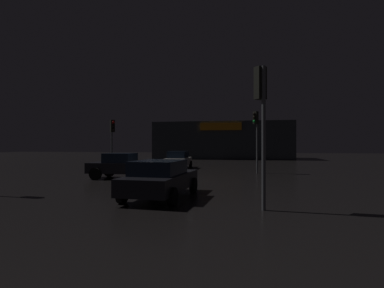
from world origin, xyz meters
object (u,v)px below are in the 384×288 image
at_px(traffic_signal_main, 112,134).
at_px(car_crossing, 178,160).
at_px(car_far, 122,166).
at_px(traffic_signal_opposite, 261,105).
at_px(traffic_signal_cross_left, 256,127).
at_px(store_building, 223,141).
at_px(car_near, 161,178).

relative_size(traffic_signal_main, car_crossing, 0.99).
bearing_deg(car_far, traffic_signal_opposite, -42.53).
bearing_deg(traffic_signal_cross_left, traffic_signal_main, 179.13).
relative_size(car_far, car_crossing, 0.99).
relative_size(traffic_signal_main, traffic_signal_opposite, 0.89).
distance_m(store_building, car_near, 33.43).
xyz_separation_m(traffic_signal_opposite, car_far, (-7.77, 7.13, -2.52)).
bearing_deg(traffic_signal_main, car_near, -56.31).
relative_size(traffic_signal_cross_left, car_crossing, 1.09).
distance_m(store_building, traffic_signal_main, 23.69).
relative_size(store_building, traffic_signal_main, 4.89).
xyz_separation_m(traffic_signal_main, traffic_signal_opposite, (10.88, -12.24, 0.38)).
relative_size(store_building, car_near, 4.31).
relative_size(traffic_signal_cross_left, car_near, 0.97).
xyz_separation_m(car_far, car_crossing, (1.54, 8.22, -0.03)).
xyz_separation_m(traffic_signal_opposite, car_near, (-3.70, 1.47, -2.55)).
distance_m(traffic_signal_main, car_near, 13.12).
bearing_deg(car_near, store_building, 90.17).
xyz_separation_m(traffic_signal_cross_left, car_near, (-3.95, -10.60, -2.55)).
bearing_deg(car_crossing, traffic_signal_main, -146.16).
relative_size(car_near, car_crossing, 1.12).
distance_m(car_near, car_far, 6.98).
distance_m(traffic_signal_main, car_far, 6.35).
xyz_separation_m(store_building, traffic_signal_opposite, (3.80, -34.84, 0.65)).
height_order(traffic_signal_main, car_crossing, traffic_signal_main).
xyz_separation_m(traffic_signal_cross_left, car_far, (-8.02, -4.94, -2.52)).
xyz_separation_m(store_building, traffic_signal_main, (-7.08, -22.60, 0.27)).
bearing_deg(traffic_signal_cross_left, car_crossing, 153.13).
height_order(store_building, traffic_signal_main, store_building).
height_order(traffic_signal_main, car_near, traffic_signal_main).
xyz_separation_m(store_building, car_near, (0.10, -33.37, -1.90)).
xyz_separation_m(store_building, car_far, (-3.97, -27.71, -1.87)).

